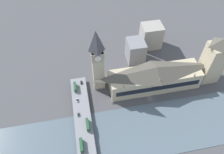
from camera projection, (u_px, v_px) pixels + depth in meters
The scene contains 14 objects.
ground_plane at pixel (150, 98), 216.46m from camera, with size 600.00×600.00×0.00m, color #4C4C4F.
river_water at pixel (161, 127), 196.10m from camera, with size 51.71×360.00×0.30m, color slate.
parliament_hall at pixel (155, 77), 216.62m from camera, with size 24.76×91.03×27.65m.
clock_tower at pixel (97, 60), 199.38m from camera, with size 11.79×11.79×70.26m.
victoria_tower at pixel (214, 60), 214.22m from camera, with size 17.96×17.96×56.91m.
road_bridge at pixel (85, 139), 184.83m from camera, with size 135.43×15.47×4.83m.
double_decker_bus_lead at pixel (81, 145), 177.58m from camera, with size 11.89×2.54×4.75m.
double_decker_bus_mid at pixel (88, 125), 189.72m from camera, with size 11.47×2.50×4.62m.
double_decker_bus_rear at pixel (75, 87), 216.46m from camera, with size 10.54×2.58×4.69m.
car_northbound_tail at pixel (78, 115), 198.27m from camera, with size 3.94×1.88×1.27m.
car_southbound_tail at pixel (81, 82), 222.55m from camera, with size 4.43×1.78×1.47m.
car_southbound_extra at pixel (77, 100), 208.36m from camera, with size 4.11×1.86×1.38m.
city_block_west at pixel (151, 36), 256.73m from camera, with size 19.84×23.38×28.93m.
city_block_center at pixel (135, 51), 242.51m from camera, with size 21.36×18.65×25.72m.
Camera 1 is at (-114.35, 60.79, 178.77)m, focal length 35.00 mm.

